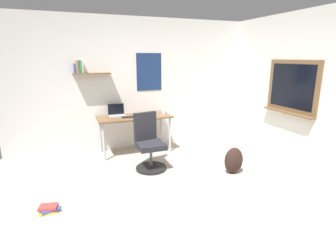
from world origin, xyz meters
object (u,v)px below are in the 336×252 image
(laptop, at_px, (117,113))
(keyboard, at_px, (132,117))
(desk, at_px, (135,120))
(computer_mouse, at_px, (146,115))
(backpack, at_px, (234,160))
(office_chair, at_px, (149,145))
(coffee_mug, at_px, (164,112))
(book_stack_on_floor, at_px, (49,209))

(laptop, xyz_separation_m, keyboard, (0.25, -0.22, -0.04))
(desk, xyz_separation_m, computer_mouse, (0.21, -0.08, 0.09))
(computer_mouse, height_order, backpack, computer_mouse)
(laptop, height_order, keyboard, laptop)
(desk, distance_m, office_chair, 0.89)
(office_chair, xyz_separation_m, computer_mouse, (0.18, 0.77, 0.35))
(office_chair, bearing_deg, coffee_mug, 55.09)
(keyboard, bearing_deg, office_chair, -82.95)
(coffee_mug, distance_m, backpack, 1.74)
(laptop, relative_size, backpack, 0.71)
(laptop, distance_m, backpack, 2.37)
(office_chair, bearing_deg, desk, 91.73)
(laptop, bearing_deg, office_chair, -71.09)
(office_chair, height_order, keyboard, office_chair)
(laptop, xyz_separation_m, computer_mouse, (0.53, -0.22, -0.04))
(coffee_mug, bearing_deg, computer_mouse, -172.70)
(keyboard, bearing_deg, backpack, -48.13)
(office_chair, bearing_deg, laptop, 108.91)
(coffee_mug, height_order, book_stack_on_floor, coffee_mug)
(backpack, height_order, book_stack_on_floor, backpack)
(office_chair, xyz_separation_m, coffee_mug, (0.57, 0.82, 0.38))
(desk, relative_size, laptop, 4.52)
(laptop, relative_size, keyboard, 0.84)
(backpack, bearing_deg, laptop, 132.74)
(coffee_mug, bearing_deg, desk, 177.54)
(laptop, relative_size, computer_mouse, 2.98)
(desk, xyz_separation_m, book_stack_on_floor, (-1.53, -1.68, -0.62))
(book_stack_on_floor, bearing_deg, backpack, 2.92)
(office_chair, distance_m, coffee_mug, 1.07)
(computer_mouse, relative_size, coffee_mug, 1.13)
(book_stack_on_floor, bearing_deg, desk, 47.77)
(desk, distance_m, coffee_mug, 0.61)
(desk, height_order, keyboard, keyboard)
(computer_mouse, distance_m, coffee_mug, 0.39)
(desk, xyz_separation_m, laptop, (-0.32, 0.15, 0.13))
(keyboard, bearing_deg, computer_mouse, 0.00)
(desk, height_order, computer_mouse, computer_mouse)
(desk, bearing_deg, office_chair, -88.27)
(desk, relative_size, book_stack_on_floor, 5.49)
(coffee_mug, bearing_deg, office_chair, -124.91)
(desk, bearing_deg, backpack, -51.10)
(keyboard, bearing_deg, laptop, 137.91)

